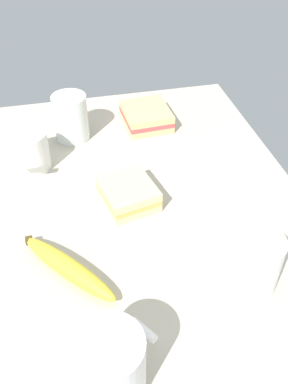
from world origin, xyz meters
The scene contains 8 objects.
tabletop centered at (0.00, 0.00, 1.00)cm, with size 90.00×64.00×2.00cm, color #BCB29E.
coffee_mug_black centered at (34.18, -12.19, 7.35)cm, with size 10.21×11.48×10.42cm.
coffee_mug_milky centered at (22.35, 12.44, 7.09)cm, with size 10.13×10.87×9.91cm.
coffee_mug_spare centered at (-17.04, -21.41, 6.46)cm, with size 11.14×8.90×8.65cm.
sandwich_main centered at (-28.48, 7.06, 4.20)cm, with size 12.53×11.41×4.40cm.
sandwich_side centered at (-1.02, -2.86, 4.20)cm, with size 12.34×11.54×4.40cm.
glass_of_milk centered at (-26.61, -11.28, 6.77)cm, with size 7.93×7.93×10.87cm.
banana centered at (14.31, -16.07, 3.70)cm, with size 18.21×15.62×3.39cm.
Camera 1 is at (61.37, -13.95, 59.52)cm, focal length 40.31 mm.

